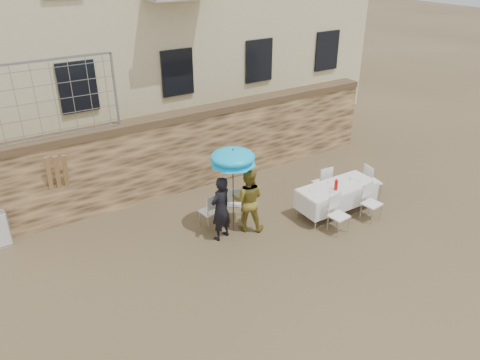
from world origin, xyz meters
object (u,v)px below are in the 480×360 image
woman_dress (248,200)px  soda_bottle (336,185)px  table_chair_front_left (339,215)px  table_chair_back (322,182)px  man_suit (221,209)px  couple_chair_left (210,210)px  banquet_table (337,187)px  umbrella (233,160)px  table_chair_front_right (372,203)px  couple_chair_right (234,202)px  table_chair_side (372,181)px

woman_dress → soda_bottle: size_ratio=6.23×
table_chair_front_left → table_chair_back: same height
soda_bottle → table_chair_back: size_ratio=0.27×
man_suit → couple_chair_left: (0.00, 0.55, -0.32)m
soda_bottle → woman_dress: bearing=162.2°
banquet_table → table_chair_front_left: bearing=-128.7°
umbrella → couple_chair_left: bearing=131.6°
woman_dress → table_chair_back: size_ratio=1.69×
table_chair_front_right → soda_bottle: bearing=132.1°
table_chair_back → couple_chair_right: bearing=-2.2°
table_chair_front_left → couple_chair_right: bearing=128.3°
couple_chair_right → table_chair_side: bearing=-163.6°
banquet_table → umbrella: bearing=166.6°
man_suit → banquet_table: bearing=152.6°
umbrella → table_chair_front_left: (2.11, -1.39, -1.43)m
banquet_table → soda_bottle: soda_bottle is taller
couple_chair_left → table_chair_back: bearing=167.7°
umbrella → soda_bottle: bearing=-17.6°
table_chair_front_right → woman_dress: bearing=148.3°
table_chair_front_left → table_chair_side: same height
couple_chair_right → table_chair_back: 2.62m
woman_dress → couple_chair_left: 0.99m
man_suit → table_chair_back: size_ratio=1.67×
woman_dress → table_chair_back: bearing=-137.8°
woman_dress → banquet_table: size_ratio=0.77×
couple_chair_left → soda_bottle: (2.91, -1.24, 0.43)m
couple_chair_left → couple_chair_right: same height
soda_bottle → couple_chair_right: bearing=150.6°
umbrella → table_chair_front_right: size_ratio=2.11×
man_suit → table_chair_side: size_ratio=1.67×
couple_chair_left → table_chair_side: (4.51, -0.99, 0.00)m
man_suit → soda_bottle: man_suit is taller
table_chair_side → man_suit: bearing=94.1°
woman_dress → banquet_table: bearing=-156.5°
umbrella → banquet_table: size_ratio=0.96×
table_chair_front_left → man_suit: bearing=146.5°
banquet_table → table_chair_side: table_chair_side is taller
umbrella → table_chair_back: 3.24m
woman_dress → couple_chair_left: woman_dress is taller
man_suit → couple_chair_left: 0.64m
woman_dress → couple_chair_right: 0.64m
man_suit → couple_chair_left: size_ratio=1.67×
soda_bottle → banquet_table: bearing=36.9°
umbrella → table_chair_side: bearing=-7.5°
woman_dress → umbrella: (-0.35, 0.10, 1.10)m
table_chair_front_right → table_chair_back: 1.58m
table_chair_back → table_chair_side: 1.39m
banquet_table → soda_bottle: 0.30m
woman_dress → couple_chair_left: (-0.75, 0.55, -0.33)m
woman_dress → table_chair_side: (3.76, -0.44, -0.33)m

